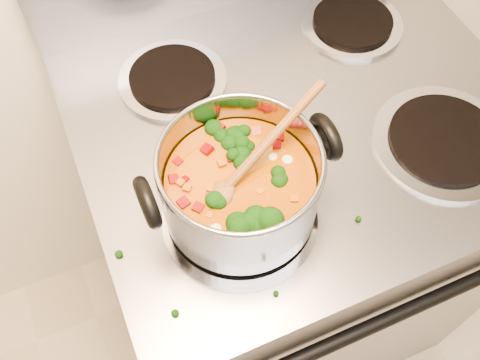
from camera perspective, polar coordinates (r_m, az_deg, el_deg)
name	(u,v)px	position (r m, az deg, el deg)	size (l,w,h in m)	color
electric_range	(284,227)	(1.33, 4.73, -5.05)	(0.79, 0.71, 1.08)	gray
stockpot	(240,185)	(0.77, 0.02, -0.57)	(0.29, 0.23, 0.14)	gray
wooden_spoon	(244,168)	(0.74, 0.48, 1.28)	(0.24, 0.11, 0.10)	brown
cooktop_crumbs	(249,232)	(0.81, 0.94, -5.56)	(0.30, 0.32, 0.01)	black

